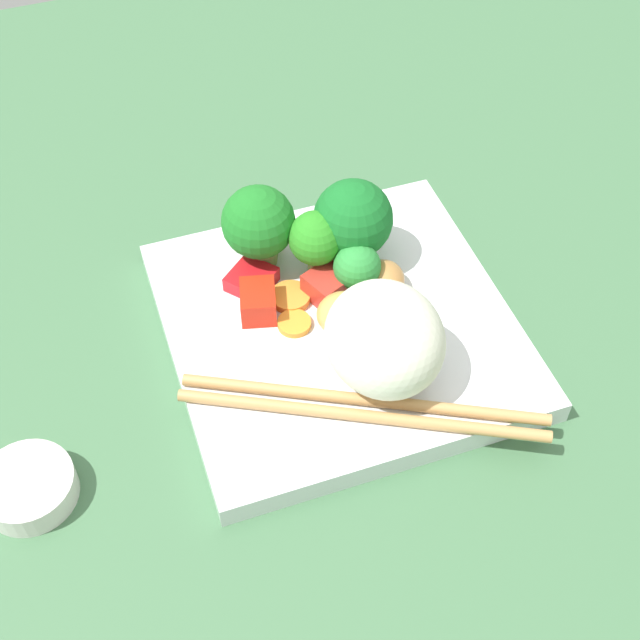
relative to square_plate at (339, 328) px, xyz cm
name	(u,v)px	position (x,y,z in cm)	size (l,w,h in cm)	color
ground_plane	(339,344)	(0.00, 0.00, -1.93)	(110.00, 110.00, 2.00)	#437049
square_plate	(339,328)	(0.00, 0.00, 0.00)	(24.28, 24.28, 1.86)	white
rice_mound	(384,339)	(-1.09, 5.34, 4.42)	(8.77, 7.90, 6.99)	white
broccoli_floret_0	(320,238)	(-0.30, -4.97, 4.43)	(4.06, 4.06, 5.68)	#729E4F
broccoli_floret_1	(349,203)	(-3.83, -8.15, 4.12)	(3.25, 3.25, 5.13)	#71BA59
broccoli_floret_2	(259,224)	(3.51, -7.54, 4.84)	(5.48, 5.48, 6.98)	#74A04F
broccoli_floret_3	(357,268)	(-2.20, -2.31, 3.29)	(3.50, 3.50, 4.25)	#7EAF57
broccoli_floret_4	(353,220)	(-3.08, -5.45, 5.01)	(5.92, 5.92, 7.22)	#72A44D
carrot_slice_0	(291,297)	(2.68, -3.03, 1.23)	(2.93, 2.93, 0.60)	orange
carrot_slice_1	(313,236)	(-1.03, -8.57, 1.19)	(2.23, 2.23, 0.52)	orange
carrot_slice_2	(294,323)	(3.23, -0.58, 1.16)	(2.42, 2.42, 0.47)	orange
pepper_chunk_0	(258,302)	(5.22, -2.72, 2.01)	(3.17, 2.51, 2.17)	red
pepper_chunk_1	(327,286)	(0.02, -2.53, 1.94)	(2.77, 2.85, 2.03)	red
pepper_chunk_2	(251,279)	(4.92, -5.43, 1.55)	(3.02, 3.17, 1.23)	red
chicken_piece_0	(341,315)	(0.21, 0.80, 2.43)	(3.84, 3.46, 3.00)	tan
chicken_piece_1	(269,232)	(2.28, -9.27, 2.06)	(2.94, 2.11, 2.26)	tan
chicken_piece_2	(384,280)	(-4.08, -1.61, 2.07)	(3.54, 3.09, 2.28)	#BE8244
chopstick_pair	(363,408)	(1.37, 7.98, 1.34)	(22.69, 13.27, 0.82)	tan
sauce_cup	(29,487)	(23.12, 5.63, 0.03)	(6.04, 6.04, 1.91)	silver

